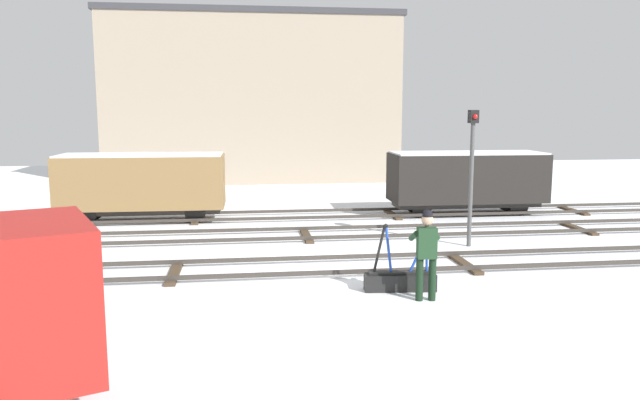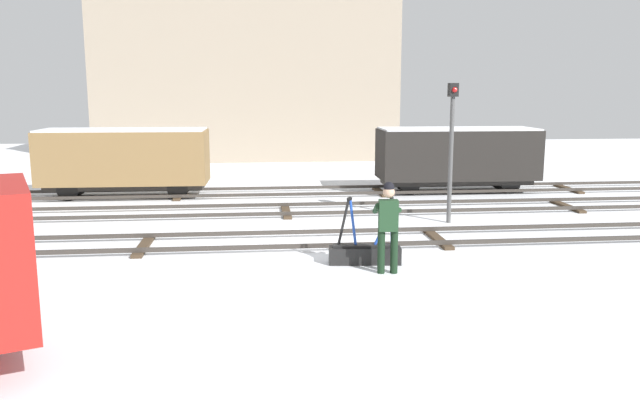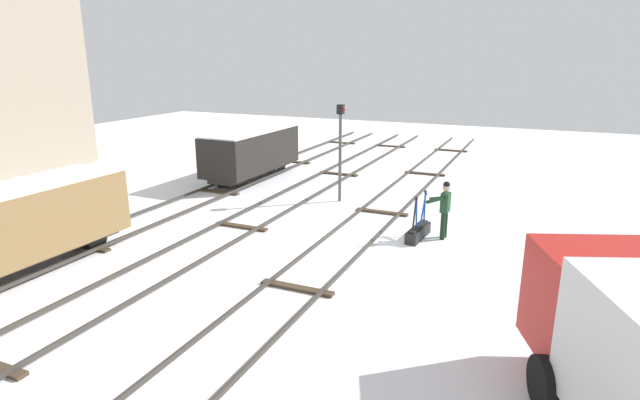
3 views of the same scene
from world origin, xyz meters
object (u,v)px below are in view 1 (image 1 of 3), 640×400
freight_car_mid_siding (467,178)px  freight_car_near_switch (142,183)px  switch_lever_frame (400,279)px  signal_post (472,164)px  rail_worker (426,249)px

freight_car_mid_siding → freight_car_near_switch: (-11.59, 0.00, 0.02)m
switch_lever_frame → freight_car_mid_siding: size_ratio=0.28×
freight_car_mid_siding → switch_lever_frame: bearing=-117.5°
switch_lever_frame → freight_car_near_switch: 11.32m
freight_car_near_switch → signal_post: bearing=-26.9°
freight_car_near_switch → freight_car_mid_siding: bearing=1.1°
signal_post → switch_lever_frame: bearing=-127.9°
rail_worker → signal_post: (2.70, 4.60, 1.28)m
freight_car_mid_siding → freight_car_near_switch: size_ratio=1.01×
freight_car_mid_siding → signal_post: bearing=-109.0°
switch_lever_frame → rail_worker: rail_worker is taller
signal_post → freight_car_mid_siding: 5.59m
switch_lever_frame → rail_worker: (0.33, -0.71, 0.81)m
rail_worker → switch_lever_frame: bearing=120.1°
signal_post → freight_car_near_switch: 11.06m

